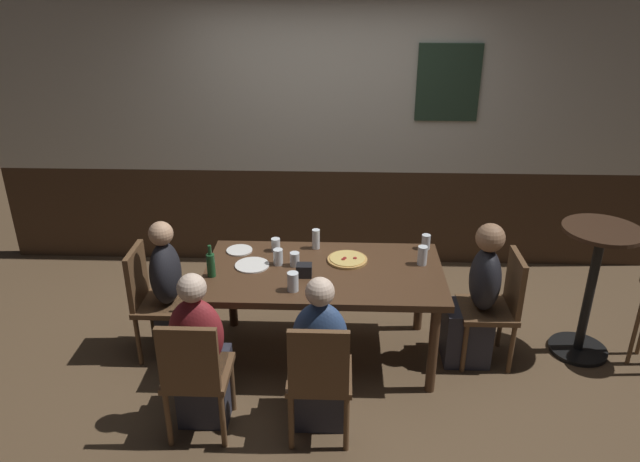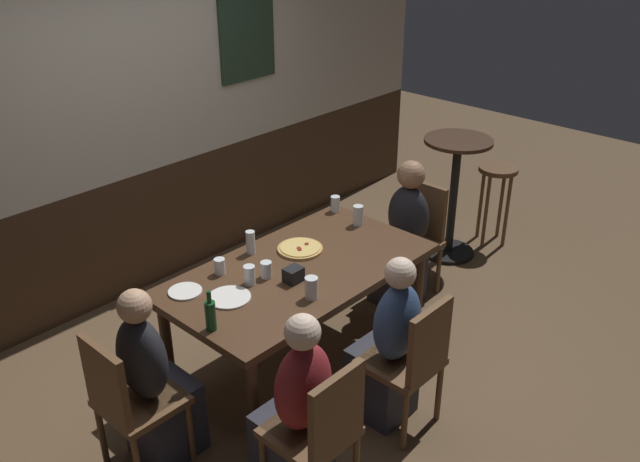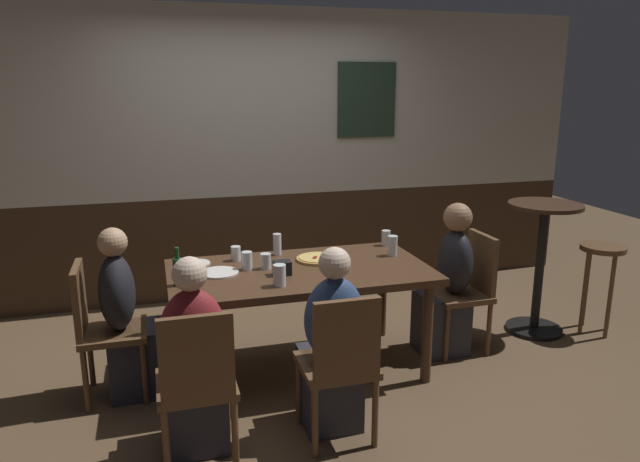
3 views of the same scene
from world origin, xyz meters
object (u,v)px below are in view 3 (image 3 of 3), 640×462
object	(u,v)px
person_mid_near	(331,354)
pint_glass_pale	(266,262)
person_head_east	(448,290)
plate_white_small	(195,264)
chair_mid_near	(340,360)
dining_table	(300,280)
tumbler_water	(236,254)
condiment_caddy	(282,268)
bar_stool	(601,265)
pizza	(318,259)
pint_glass_amber	(386,238)
person_head_west	(128,326)
chair_head_west	(100,324)
chair_left_near	(197,380)
person_left_near	(195,371)
tumbler_short	(392,247)
plate_white_large	(219,273)
chair_head_east	(468,285)
highball_clear	(277,246)
beer_glass_half	(247,262)
beer_bottle_green	(178,271)
side_bar_table	(541,258)
beer_glass_tall	(280,277)

from	to	relation	value
person_mid_near	pint_glass_pale	size ratio (longest dim) A/B	10.56
person_head_east	plate_white_small	size ratio (longest dim) A/B	5.62
chair_mid_near	person_mid_near	world-z (taller)	person_mid_near
dining_table	tumbler_water	distance (m)	0.50
condiment_caddy	bar_stool	world-z (taller)	condiment_caddy
dining_table	plate_white_small	distance (m)	0.73
pizza	bar_stool	world-z (taller)	pizza
pint_glass_amber	plate_white_small	world-z (taller)	pint_glass_amber
person_head_west	condiment_caddy	bearing A→B (deg)	-5.26
chair_head_west	pizza	world-z (taller)	chair_head_west
tumbler_water	plate_white_small	size ratio (longest dim) A/B	0.51
chair_left_near	pint_glass_pale	distance (m)	1.14
pint_glass_pale	plate_white_small	world-z (taller)	pint_glass_pale
pizza	person_left_near	bearing A→B (deg)	-136.67
tumbler_short	chair_mid_near	bearing A→B (deg)	-125.53
tumbler_short	plate_white_large	size ratio (longest dim) A/B	0.57
condiment_caddy	chair_left_near	bearing A→B (deg)	-127.97
chair_head_east	pint_glass_amber	world-z (taller)	chair_head_east
chair_left_near	highball_clear	xyz separation A→B (m)	(0.69, 1.25, 0.31)
person_head_east	condiment_caddy	xyz separation A→B (m)	(-1.26, -0.09, 0.31)
bar_stool	condiment_caddy	bearing A→B (deg)	-178.60
plate_white_large	person_mid_near	bearing A→B (deg)	-55.52
chair_left_near	tumbler_water	world-z (taller)	chair_left_near
dining_table	tumbler_water	xyz separation A→B (m)	(-0.38, 0.31, 0.12)
highball_clear	beer_glass_half	distance (m)	0.39
chair_head_west	beer_glass_half	size ratio (longest dim) A/B	7.23
chair_mid_near	chair_head_east	size ratio (longest dim) A/B	1.00
pizza	chair_mid_near	bearing A→B (deg)	-99.29
chair_head_west	beer_bottle_green	distance (m)	0.60
condiment_caddy	side_bar_table	distance (m)	2.14
beer_glass_half	condiment_caddy	size ratio (longest dim) A/B	1.11
chair_left_near	person_head_east	bearing A→B (deg)	25.31
chair_left_near	pint_glass_amber	size ratio (longest dim) A/B	7.58
tumbler_water	plate_white_large	size ratio (longest dim) A/B	0.40
side_bar_table	plate_white_large	bearing A→B (deg)	-178.27
person_head_west	person_head_east	size ratio (longest dim) A/B	0.98
person_left_near	person_head_west	bearing A→B (deg)	116.12
beer_bottle_green	plate_white_large	world-z (taller)	beer_bottle_green
highball_clear	side_bar_table	xyz separation A→B (m)	(2.06, -0.24, -0.19)
chair_head_east	person_head_east	world-z (taller)	person_head_east
chair_head_west	beer_glass_tall	size ratio (longest dim) A/B	6.54
plate_white_small	tumbler_short	bearing A→B (deg)	-6.95
chair_head_east	beer_glass_tall	xyz separation A→B (m)	(-1.48, -0.30, 0.30)
plate_white_small	bar_stool	bearing A→B (deg)	-5.82
person_left_near	chair_mid_near	bearing A→B (deg)	-12.17
person_left_near	beer_bottle_green	xyz separation A→B (m)	(-0.03, 0.61, 0.37)
pizza	beer_glass_half	world-z (taller)	beer_glass_half
dining_table	tumbler_short	world-z (taller)	tumbler_short
pizza	highball_clear	world-z (taller)	highball_clear
chair_left_near	chair_head_west	distance (m)	1.03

